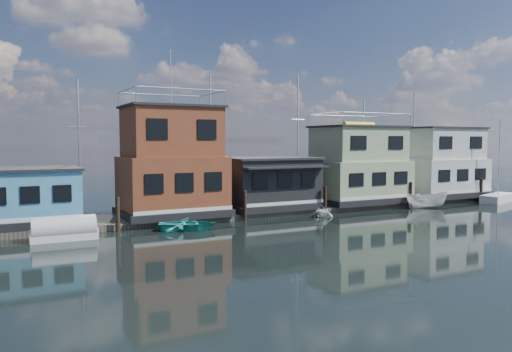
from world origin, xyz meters
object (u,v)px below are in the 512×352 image
houseboat_green (358,166)px  motorboat (427,200)px  houseboat_blue (28,197)px  houseboat_red (172,164)px  dinghy_white (322,210)px  houseboat_dark (269,183)px  houseboat_white (440,164)px  dinghy_teal (187,224)px  tarp_runabout (64,230)px  day_sailer (498,197)px

houseboat_green → motorboat: houseboat_green is taller
houseboat_blue → houseboat_red: size_ratio=0.54×
houseboat_blue → dinghy_white: (20.17, -3.62, -1.70)m
houseboat_dark → houseboat_green: (9.00, 0.02, 1.13)m
houseboat_red → houseboat_dark: 8.18m
motorboat → houseboat_blue: bearing=105.3°
houseboat_white → dinghy_teal: houseboat_white is taller
houseboat_green → dinghy_white: size_ratio=4.42×
houseboat_red → motorboat: (21.36, -3.86, -3.39)m
tarp_runabout → dinghy_white: bearing=2.8°
houseboat_green → dinghy_teal: bearing=-165.9°
houseboat_green → dinghy_white: 7.91m
dinghy_white → dinghy_teal: bearing=64.0°
houseboat_blue → houseboat_red: (9.50, 0.00, 1.90)m
dinghy_white → houseboat_blue: bearing=50.0°
houseboat_green → dinghy_teal: size_ratio=2.28×
houseboat_white → dinghy_teal: 27.93m
houseboat_white → dinghy_white: houseboat_white is taller
houseboat_dark → houseboat_white: size_ratio=0.88×
houseboat_dark → houseboat_green: size_ratio=0.88×
dinghy_teal → day_sailer: size_ratio=0.48×
dinghy_teal → motorboat: bearing=-66.3°
houseboat_blue → day_sailer: 40.23m
tarp_runabout → dinghy_teal: bearing=-1.0°
houseboat_dark → dinghy_white: 4.87m
dinghy_teal → dinghy_white: 11.10m
houseboat_green → houseboat_white: size_ratio=1.00×
houseboat_dark → day_sailer: size_ratio=0.96×
dinghy_teal → motorboat: motorboat is taller
houseboat_blue → houseboat_white: (36.50, 0.00, 1.33)m
houseboat_white → dinghy_white: (-16.33, -3.62, -3.04)m
houseboat_dark → dinghy_teal: houseboat_dark is taller
dinghy_white → houseboat_white: bearing=-107.4°
houseboat_red → houseboat_white: 27.01m
houseboat_red → houseboat_green: bearing=0.0°
houseboat_white → dinghy_white: size_ratio=4.42×
dinghy_teal → motorboat: size_ratio=1.00×
dinghy_white → tarp_runabout: (-18.52, -0.42, 0.06)m
dinghy_teal → dinghy_white: size_ratio=1.94×
houseboat_blue → houseboat_white: size_ratio=0.76×
houseboat_blue → motorboat: size_ratio=1.73×
motorboat → tarp_runabout: bearing=112.8°
houseboat_blue → day_sailer: day_sailer is taller
dinghy_teal → tarp_runabout: tarp_runabout is taller
day_sailer → houseboat_green: bearing=145.9°
dinghy_teal → houseboat_green: bearing=-53.5°
tarp_runabout → houseboat_red: bearing=28.7°
houseboat_green → houseboat_white: 10.00m
houseboat_green → dinghy_white: bearing=-150.3°
houseboat_green → houseboat_blue: bearing=-180.0°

